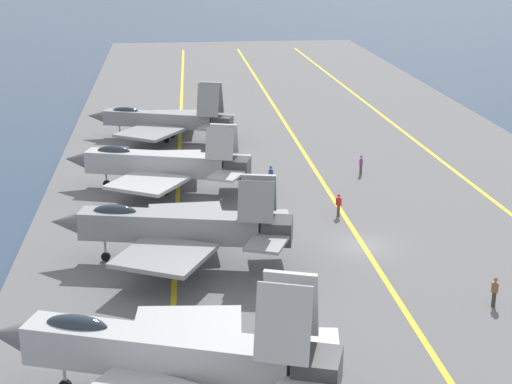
{
  "coord_description": "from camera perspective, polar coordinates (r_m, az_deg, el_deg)",
  "views": [
    {
      "loc": [
        -49.6,
        13.13,
        21.2
      ],
      "look_at": [
        5.18,
        6.97,
        2.9
      ],
      "focal_mm": 55.0,
      "sensor_mm": 36.0,
      "label": 1
    }
  ],
  "objects": [
    {
      "name": "parked_jet_fourth",
      "position": [
        82.88,
        -6.8,
        5.25
      ],
      "size": [
        13.76,
        15.94,
        6.3
      ],
      "color": "gray",
      "rests_on": "carrier_deck"
    },
    {
      "name": "carrier_deck",
      "position": [
        55.44,
        7.8,
        -4.07
      ],
      "size": [
        216.92,
        47.55,
        0.4
      ],
      "primitive_type": "cube",
      "color": "slate",
      "rests_on": "ground"
    },
    {
      "name": "parked_jet_second",
      "position": [
        51.22,
        -5.97,
        -2.53
      ],
      "size": [
        12.93,
        16.08,
        6.17
      ],
      "color": "gray",
      "rests_on": "carrier_deck"
    },
    {
      "name": "ground_plane",
      "position": [
        55.52,
        7.79,
        -4.26
      ],
      "size": [
        2000.0,
        2000.0,
        0.0
      ],
      "primitive_type": "plane",
      "color": "#2D425B"
    },
    {
      "name": "crew_purple_vest",
      "position": [
        71.22,
        7.65,
        2.03
      ],
      "size": [
        0.45,
        0.39,
        1.77
      ],
      "color": "#4C473D",
      "rests_on": "carrier_deck"
    },
    {
      "name": "crew_blue_vest",
      "position": [
        67.44,
        1.09,
        1.26
      ],
      "size": [
        0.34,
        0.43,
        1.76
      ],
      "color": "#4C473D",
      "rests_on": "carrier_deck"
    },
    {
      "name": "crew_brown_vest",
      "position": [
        47.97,
        16.97,
        -6.87
      ],
      "size": [
        0.42,
        0.46,
        1.82
      ],
      "color": "#383328",
      "rests_on": "carrier_deck"
    },
    {
      "name": "deck_stripe_centerline",
      "position": [
        55.37,
        7.81,
        -3.88
      ],
      "size": [
        195.23,
        0.36,
        0.01
      ],
      "primitive_type": "cube",
      "color": "yellow",
      "rests_on": "carrier_deck"
    },
    {
      "name": "parked_jet_third",
      "position": [
        66.38,
        -7.09,
        2.04
      ],
      "size": [
        12.94,
        16.21,
        5.84
      ],
      "color": "#A8AAAF",
      "rests_on": "carrier_deck"
    },
    {
      "name": "parked_jet_nearest",
      "position": [
        36.48,
        -6.8,
        -11.51
      ],
      "size": [
        12.47,
        16.92,
        6.99
      ],
      "color": "#A8AAAF",
      "rests_on": "carrier_deck"
    },
    {
      "name": "deck_stripe_edge_line",
      "position": [
        53.79,
        -5.88,
        -4.48
      ],
      "size": [
        195.16,
        6.16,
        0.01
      ],
      "primitive_type": "cube",
      "rotation": [
        0.0,
        0.0,
        -0.03
      ],
      "color": "yellow",
      "rests_on": "carrier_deck"
    },
    {
      "name": "crew_red_vest",
      "position": [
        60.46,
        6.03,
        -0.88
      ],
      "size": [
        0.46,
        0.44,
        1.78
      ],
      "color": "#4C473D",
      "rests_on": "carrier_deck"
    }
  ]
}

